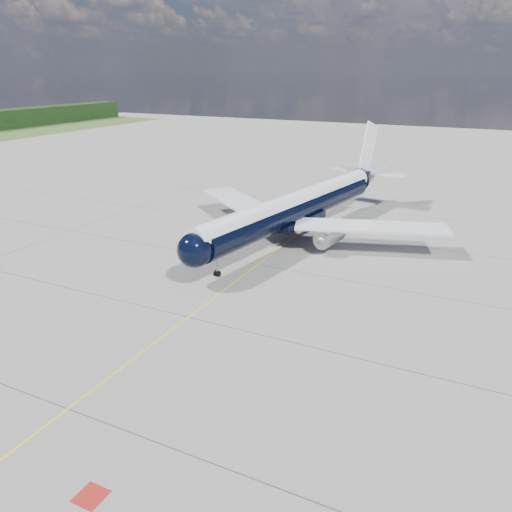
% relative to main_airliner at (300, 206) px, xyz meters
% --- Properties ---
extents(ground, '(320.00, 320.00, 0.00)m').
position_rel_main_airliner_xyz_m(ground, '(-0.54, -7.14, -4.35)').
color(ground, gray).
rests_on(ground, ground).
extents(taxiway_centerline, '(0.16, 160.00, 0.01)m').
position_rel_main_airliner_xyz_m(taxiway_centerline, '(-0.54, -12.14, -4.34)').
color(taxiway_centerline, yellow).
rests_on(taxiway_centerline, ground).
extents(red_marking, '(1.60, 1.60, 0.01)m').
position_rel_main_airliner_xyz_m(red_marking, '(6.26, -47.14, -4.34)').
color(red_marking, maroon).
rests_on(red_marking, ground).
extents(main_airliner, '(39.27, 48.30, 14.01)m').
position_rel_main_airliner_xyz_m(main_airliner, '(0.00, 0.00, 0.00)').
color(main_airliner, black).
rests_on(main_airliner, ground).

